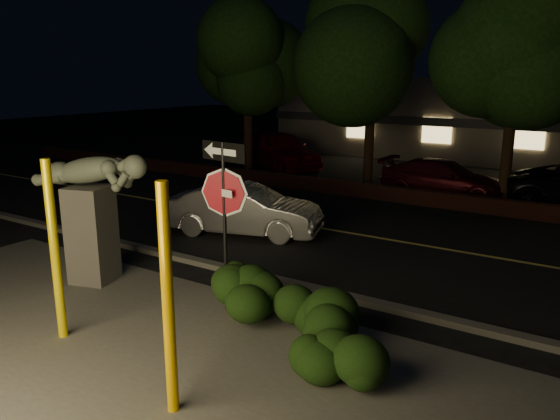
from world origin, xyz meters
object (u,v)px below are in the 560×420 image
(silver_sedan, at_px, (244,210))
(parked_car_darkred, at_px, (444,178))
(yellow_pole_left, at_px, (55,251))
(signpost, at_px, (224,193))
(sculpture, at_px, (91,204))
(parked_car_red, at_px, (279,150))
(yellow_pole_right, at_px, (168,302))

(silver_sedan, bearing_deg, parked_car_darkred, -38.55)
(yellow_pole_left, relative_size, parked_car_darkred, 0.67)
(signpost, distance_m, sculpture, 3.20)
(sculpture, xyz_separation_m, parked_car_darkred, (3.60, 12.06, -1.02))
(signpost, distance_m, parked_car_darkred, 11.81)
(silver_sedan, height_order, parked_car_red, parked_car_red)
(sculpture, height_order, silver_sedan, sculpture)
(yellow_pole_right, distance_m, sculpture, 5.12)
(yellow_pole_right, distance_m, parked_car_red, 18.63)
(silver_sedan, xyz_separation_m, parked_car_red, (-4.96, 9.41, 0.18))
(yellow_pole_left, distance_m, yellow_pole_right, 2.98)
(parked_car_red, bearing_deg, yellow_pole_right, -122.40)
(yellow_pole_right, height_order, parked_car_red, yellow_pole_right)
(signpost, xyz_separation_m, parked_car_darkred, (0.46, 11.70, -1.54))
(yellow_pole_left, bearing_deg, parked_car_darkred, 81.72)
(silver_sedan, bearing_deg, parked_car_red, 11.30)
(sculpture, distance_m, parked_car_red, 14.58)
(parked_car_red, bearing_deg, sculpture, -133.30)
(yellow_pole_right, distance_m, silver_sedan, 8.02)
(parked_car_red, bearing_deg, yellow_pole_left, -130.30)
(signpost, relative_size, parked_car_darkred, 0.70)
(yellow_pole_left, relative_size, signpost, 0.96)
(signpost, distance_m, silver_sedan, 5.09)
(parked_car_red, xyz_separation_m, parked_car_darkred, (8.04, -1.81, -0.22))
(yellow_pole_right, distance_m, signpost, 3.20)
(sculpture, xyz_separation_m, silver_sedan, (0.51, 4.45, -0.98))
(yellow_pole_left, height_order, sculpture, yellow_pole_left)
(parked_car_red, bearing_deg, parked_car_darkred, -73.75)
(parked_car_darkred, bearing_deg, sculpture, 163.28)
(silver_sedan, height_order, parked_car_darkred, silver_sedan)
(signpost, bearing_deg, yellow_pole_right, -56.14)
(yellow_pole_left, bearing_deg, silver_sedan, 99.24)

